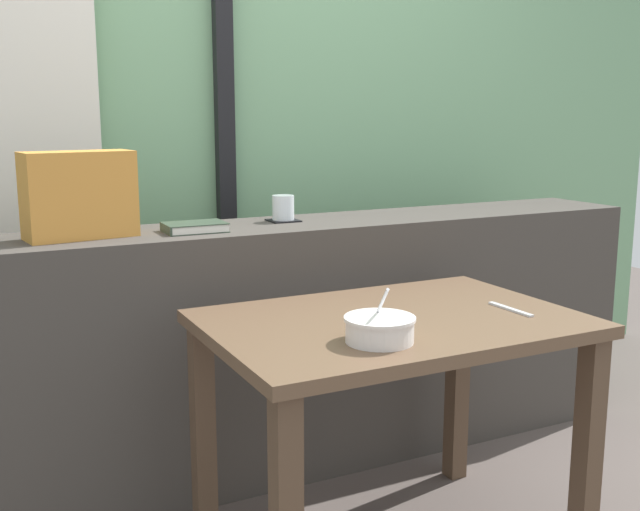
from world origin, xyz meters
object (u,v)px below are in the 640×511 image
at_px(coaster_square, 283,220).
at_px(throw_pillow, 79,195).
at_px(fork_utensil, 511,309).
at_px(breakfast_table, 392,358).
at_px(soup_bowl, 380,329).
at_px(closed_book, 194,227).
at_px(juice_glass, 283,208).

relative_size(coaster_square, throw_pillow, 0.31).
height_order(throw_pillow, fork_utensil, throw_pillow).
bearing_deg(coaster_square, breakfast_table, -89.04).
xyz_separation_m(breakfast_table, soup_bowl, (-0.15, -0.18, 0.15)).
height_order(coaster_square, soup_bowl, coaster_square).
relative_size(closed_book, soup_bowl, 1.11).
distance_m(coaster_square, soup_bowl, 0.90).
relative_size(juice_glass, throw_pillow, 0.27).
relative_size(coaster_square, fork_utensil, 0.59).
distance_m(coaster_square, juice_glass, 0.04).
height_order(closed_book, throw_pillow, throw_pillow).
bearing_deg(closed_book, throw_pillow, 173.12).
xyz_separation_m(throw_pillow, fork_utensil, (1.04, -0.74, -0.30)).
relative_size(breakfast_table, soup_bowl, 5.73).
bearing_deg(soup_bowl, coaster_square, 81.20).
height_order(coaster_square, throw_pillow, throw_pillow).
bearing_deg(soup_bowl, juice_glass, 81.20).
bearing_deg(fork_utensil, soup_bowl, -170.50).
bearing_deg(breakfast_table, throw_pillow, 137.05).
bearing_deg(coaster_square, fork_utensil, -65.99).
relative_size(coaster_square, juice_glass, 1.17).
height_order(closed_book, fork_utensil, closed_book).
height_order(breakfast_table, juice_glass, juice_glass).
xyz_separation_m(breakfast_table, fork_utensil, (0.34, -0.08, 0.12)).
relative_size(coaster_square, closed_book, 0.51).
bearing_deg(fork_utensil, throw_pillow, 143.52).
distance_m(juice_glass, fork_utensil, 0.89).
height_order(breakfast_table, throw_pillow, throw_pillow).
relative_size(breakfast_table, closed_book, 5.15).
height_order(breakfast_table, fork_utensil, fork_utensil).
xyz_separation_m(closed_book, soup_bowl, (0.21, -0.79, -0.16)).
bearing_deg(coaster_square, soup_bowl, -98.80).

